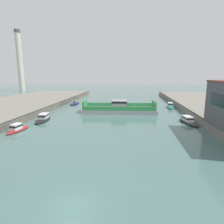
{
  "coord_description": "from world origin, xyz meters",
  "views": [
    {
      "loc": [
        4.55,
        -13.12,
        10.58
      ],
      "look_at": [
        0.0,
        29.91,
        2.0
      ],
      "focal_mm": 30.14,
      "sensor_mm": 36.0,
      "label": 1
    }
  ],
  "objects_px": {
    "moored_boat_near_right": "(170,106)",
    "moored_boat_far_right": "(75,103)",
    "moored_boat_mid_right": "(17,128)",
    "moored_boat_mid_left": "(43,118)",
    "smokestack_distant_a": "(20,59)",
    "chain_ferry": "(119,109)",
    "moored_boat_far_left": "(188,120)"
  },
  "relations": [
    {
      "from": "moored_boat_near_right",
      "to": "moored_boat_far_right",
      "type": "relative_size",
      "value": 1.11
    },
    {
      "from": "moored_boat_mid_right",
      "to": "moored_boat_far_right",
      "type": "bearing_deg",
      "value": 88.37
    },
    {
      "from": "moored_boat_far_right",
      "to": "moored_boat_mid_right",
      "type": "bearing_deg",
      "value": -91.63
    },
    {
      "from": "moored_boat_mid_left",
      "to": "smokestack_distant_a",
      "type": "distance_m",
      "value": 94.72
    },
    {
      "from": "chain_ferry",
      "to": "moored_boat_near_right",
      "type": "height_order",
      "value": "chain_ferry"
    },
    {
      "from": "moored_boat_near_right",
      "to": "moored_boat_far_right",
      "type": "bearing_deg",
      "value": 174.3
    },
    {
      "from": "moored_boat_mid_right",
      "to": "moored_boat_far_left",
      "type": "height_order",
      "value": "moored_boat_mid_right"
    },
    {
      "from": "moored_boat_mid_right",
      "to": "smokestack_distant_a",
      "type": "bearing_deg",
      "value": 120.57
    },
    {
      "from": "moored_boat_far_left",
      "to": "moored_boat_far_right",
      "type": "bearing_deg",
      "value": 144.67
    },
    {
      "from": "moored_boat_near_right",
      "to": "moored_boat_mid_right",
      "type": "distance_m",
      "value": 45.78
    },
    {
      "from": "chain_ferry",
      "to": "smokestack_distant_a",
      "type": "relative_size",
      "value": 0.55
    },
    {
      "from": "chain_ferry",
      "to": "moored_boat_near_right",
      "type": "relative_size",
      "value": 2.79
    },
    {
      "from": "moored_boat_near_right",
      "to": "smokestack_distant_a",
      "type": "distance_m",
      "value": 103.3
    },
    {
      "from": "moored_boat_mid_left",
      "to": "smokestack_distant_a",
      "type": "relative_size",
      "value": 0.21
    },
    {
      "from": "chain_ferry",
      "to": "moored_boat_mid_right",
      "type": "height_order",
      "value": "chain_ferry"
    },
    {
      "from": "moored_boat_mid_right",
      "to": "moored_boat_far_left",
      "type": "bearing_deg",
      "value": 16.14
    },
    {
      "from": "moored_boat_near_right",
      "to": "smokestack_distant_a",
      "type": "relative_size",
      "value": 0.2
    },
    {
      "from": "moored_boat_near_right",
      "to": "moored_boat_mid_left",
      "type": "bearing_deg",
      "value": -147.11
    },
    {
      "from": "moored_boat_far_left",
      "to": "moored_boat_far_right",
      "type": "relative_size",
      "value": 1.22
    },
    {
      "from": "moored_boat_near_right",
      "to": "moored_boat_mid_right",
      "type": "height_order",
      "value": "moored_boat_near_right"
    },
    {
      "from": "moored_boat_near_right",
      "to": "chain_ferry",
      "type": "bearing_deg",
      "value": -149.14
    },
    {
      "from": "moored_boat_mid_right",
      "to": "chain_ferry",
      "type": "bearing_deg",
      "value": 48.58
    },
    {
      "from": "moored_boat_far_right",
      "to": "smokestack_distant_a",
      "type": "distance_m",
      "value": 75.93
    },
    {
      "from": "moored_boat_mid_left",
      "to": "chain_ferry",
      "type": "bearing_deg",
      "value": 34.73
    },
    {
      "from": "moored_boat_near_right",
      "to": "smokestack_distant_a",
      "type": "bearing_deg",
      "value": 146.89
    },
    {
      "from": "moored_boat_far_left",
      "to": "moored_boat_mid_left",
      "type": "bearing_deg",
      "value": -177.87
    },
    {
      "from": "chain_ferry",
      "to": "moored_boat_mid_left",
      "type": "xyz_separation_m",
      "value": [
        -17.09,
        -11.85,
        -0.44
      ]
    },
    {
      "from": "moored_boat_far_left",
      "to": "moored_boat_near_right",
      "type": "bearing_deg",
      "value": 89.88
    },
    {
      "from": "chain_ferry",
      "to": "moored_boat_mid_left",
      "type": "distance_m",
      "value": 20.8
    },
    {
      "from": "moored_boat_far_left",
      "to": "moored_boat_mid_right",
      "type": "bearing_deg",
      "value": -163.86
    },
    {
      "from": "chain_ferry",
      "to": "smokestack_distant_a",
      "type": "xyz_separation_m",
      "value": [
        -68.7,
        65.1,
        19.23
      ]
    },
    {
      "from": "moored_boat_near_right",
      "to": "moored_boat_far_left",
      "type": "relative_size",
      "value": 0.91
    }
  ]
}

